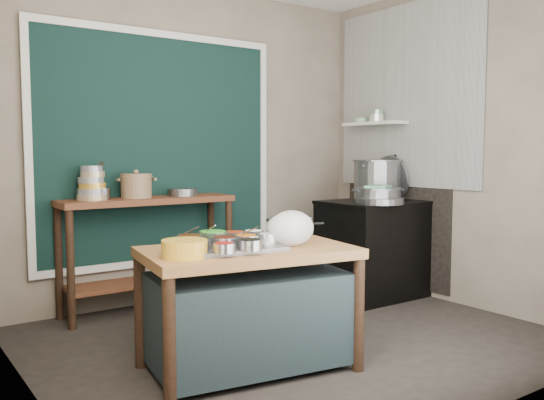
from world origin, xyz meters
TOP-DOWN VIEW (x-y plane):
  - floor at (0.00, 0.00)m, footprint 3.50×3.00m
  - back_wall at (0.00, 1.51)m, footprint 3.50×0.02m
  - left_wall at (-1.76, 0.00)m, footprint 0.02×3.00m
  - right_wall at (1.76, 0.00)m, footprint 0.02×3.00m
  - curtain_panel at (-0.35, 1.47)m, footprint 2.10×0.02m
  - curtain_frame at (-0.35, 1.46)m, footprint 2.22×0.03m
  - tile_panel at (1.74, 0.55)m, footprint 0.02×1.70m
  - soot_patch at (1.74, 0.65)m, footprint 0.01×1.30m
  - wall_shelf at (1.63, 0.85)m, footprint 0.22×0.70m
  - prep_table at (-0.58, -0.30)m, footprint 1.35×0.91m
  - back_counter at (-0.55, 1.28)m, footprint 1.45×0.40m
  - stove_block at (1.35, 0.55)m, footprint 0.90×0.68m
  - stove_top at (1.35, 0.55)m, footprint 0.92×0.69m
  - condiment_tray at (-0.71, -0.30)m, footprint 0.64×0.50m
  - condiment_bowls at (-0.74, -0.29)m, footprint 0.63×0.49m
  - yellow_basin at (-1.04, -0.37)m, footprint 0.31×0.31m
  - saucepan at (-0.10, -0.07)m, footprint 0.32×0.32m
  - plastic_bag_a at (-0.33, -0.39)m, footprint 0.34×0.31m
  - plastic_bag_b at (-0.22, -0.16)m, footprint 0.26×0.24m
  - bowl_stack at (-1.00, 1.31)m, footprint 0.24×0.24m
  - utensil_cup at (-0.94, 1.29)m, footprint 0.16×0.16m
  - ceramic_crock at (-0.64, 1.28)m, footprint 0.34×0.34m
  - wide_bowl at (-0.23, 1.27)m, footprint 0.32×0.32m
  - stock_pot at (1.50, 0.67)m, footprint 0.52×0.52m
  - pot_lid at (1.65, 0.62)m, footprint 0.17×0.44m
  - steamer at (1.20, 0.37)m, footprint 0.54×0.54m
  - green_cloth at (1.20, 0.37)m, footprint 0.30×0.28m
  - shallow_pan at (1.16, 0.30)m, footprint 0.46×0.46m
  - shelf_bowl_stack at (1.63, 0.82)m, footprint 0.14×0.14m
  - shelf_bowl_green at (1.63, 1.03)m, footprint 0.14×0.14m

SIDE VIEW (x-z plane):
  - floor at x=0.00m, z-range -0.02..0.00m
  - prep_table at x=-0.58m, z-range 0.00..0.75m
  - stove_block at x=1.35m, z-range 0.00..0.85m
  - back_counter at x=-0.55m, z-range 0.00..0.95m
  - soot_patch at x=1.74m, z-range 0.05..1.35m
  - condiment_tray at x=-0.71m, z-range 0.75..0.78m
  - yellow_basin at x=-1.04m, z-range 0.75..0.85m
  - condiment_bowls at x=-0.74m, z-range 0.77..0.84m
  - saucepan at x=-0.10m, z-range 0.75..0.89m
  - plastic_bag_b at x=-0.22m, z-range 0.75..0.92m
  - plastic_bag_a at x=-0.33m, z-range 0.75..0.97m
  - stove_top at x=1.35m, z-range 0.85..0.88m
  - shallow_pan at x=1.16m, z-range 0.88..0.93m
  - steamer at x=1.20m, z-range 0.88..1.02m
  - wide_bowl at x=-0.23m, z-range 0.95..1.01m
  - utensil_cup at x=-0.94m, z-range 0.95..1.04m
  - green_cloth at x=1.20m, z-range 1.02..1.03m
  - ceramic_crock at x=-0.64m, z-range 0.95..1.13m
  - stock_pot at x=1.50m, z-range 0.88..1.25m
  - bowl_stack at x=-1.00m, z-range 0.93..1.20m
  - pot_lid at x=1.65m, z-range 0.88..1.30m
  - curtain_panel at x=-0.35m, z-range 0.40..2.30m
  - curtain_frame at x=-0.35m, z-range 0.34..2.36m
  - back_wall at x=0.00m, z-range 0.00..2.80m
  - left_wall at x=-1.76m, z-range 0.00..2.80m
  - right_wall at x=1.76m, z-range 0.00..2.80m
  - wall_shelf at x=1.63m, z-range 1.59..1.61m
  - shelf_bowl_green at x=1.63m, z-range 1.61..1.66m
  - shelf_bowl_stack at x=1.63m, z-range 1.61..1.73m
  - tile_panel at x=1.74m, z-range 1.00..2.70m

